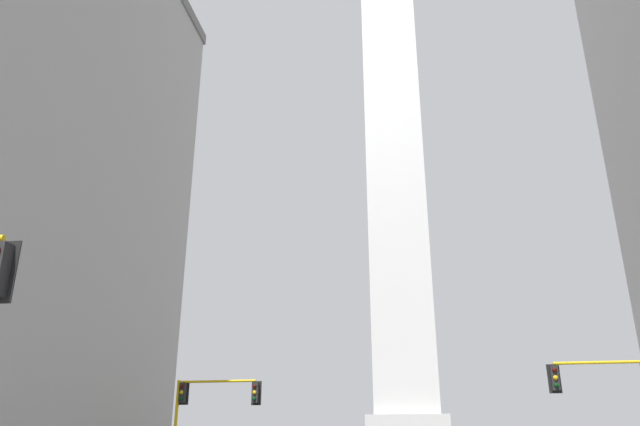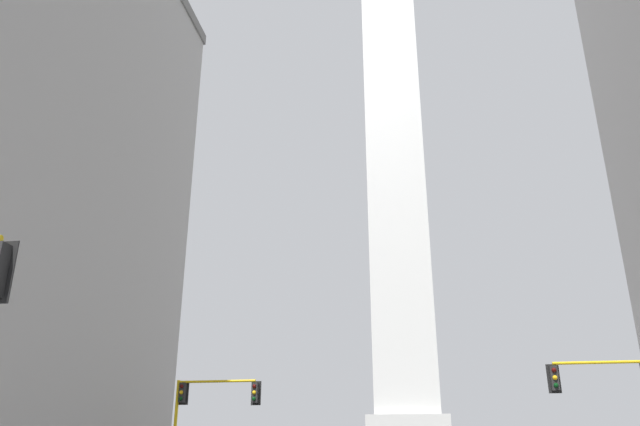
% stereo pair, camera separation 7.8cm
% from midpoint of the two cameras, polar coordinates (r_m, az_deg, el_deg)
% --- Properties ---
extents(obelisk, '(9.28, 9.28, 79.38)m').
position_cam_midpoint_polar(obelisk, '(84.87, 6.91, 3.90)').
color(obelisk, silver).
rests_on(obelisk, ground_plane).
extents(traffic_light_mid_right, '(4.93, 0.50, 6.07)m').
position_cam_midpoint_polar(traffic_light_mid_right, '(32.37, 25.89, -14.54)').
color(traffic_light_mid_right, yellow).
rests_on(traffic_light_mid_right, ground_plane).
extents(traffic_light_mid_left, '(5.08, 0.51, 6.07)m').
position_cam_midpoint_polar(traffic_light_mid_left, '(37.60, -10.60, -16.94)').
color(traffic_light_mid_left, yellow).
rests_on(traffic_light_mid_left, ground_plane).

